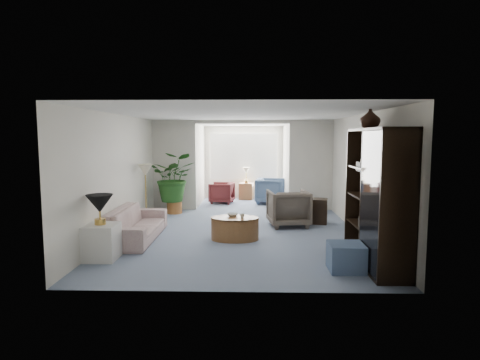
{
  "coord_description": "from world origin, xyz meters",
  "views": [
    {
      "loc": [
        0.23,
        -8.1,
        2.04
      ],
      "look_at": [
        0.0,
        0.6,
        1.1
      ],
      "focal_mm": 30.04,
      "sensor_mm": 36.0,
      "label": 1
    }
  ],
  "objects_px": {
    "framed_picture": "(363,154)",
    "sunroom_table": "(246,191)",
    "entertainment_cabinet": "(377,197)",
    "ottoman": "(346,257)",
    "end_table": "(101,242)",
    "floor_lamp": "(145,170)",
    "wingback_chair": "(288,208)",
    "side_table_dark": "(317,211)",
    "coffee_bowl": "(233,215)",
    "sunroom_chair_blue": "(270,191)",
    "table_lamp": "(100,204)",
    "sofa": "(136,224)",
    "sunroom_chair_maroon": "(222,193)",
    "coffee_table": "(235,228)",
    "cabinet_urn": "(370,118)",
    "plant_pot": "(174,207)",
    "coffee_cup": "(242,216)"
  },
  "relations": [
    {
      "from": "coffee_cup",
      "to": "wingback_chair",
      "type": "xyz_separation_m",
      "value": [
        1.03,
        1.37,
        -0.08
      ]
    },
    {
      "from": "plant_pot",
      "to": "sunroom_table",
      "type": "relative_size",
      "value": 0.74
    },
    {
      "from": "entertainment_cabinet",
      "to": "sunroom_chair_blue",
      "type": "bearing_deg",
      "value": 103.24
    },
    {
      "from": "sunroom_table",
      "to": "sunroom_chair_maroon",
      "type": "bearing_deg",
      "value": -135.0
    },
    {
      "from": "framed_picture",
      "to": "sunroom_table",
      "type": "relative_size",
      "value": 0.93
    },
    {
      "from": "sofa",
      "to": "sunroom_chair_blue",
      "type": "relative_size",
      "value": 2.52
    },
    {
      "from": "coffee_cup",
      "to": "sunroom_chair_maroon",
      "type": "xyz_separation_m",
      "value": [
        -0.73,
        4.52,
        -0.17
      ]
    },
    {
      "from": "end_table",
      "to": "floor_lamp",
      "type": "bearing_deg",
      "value": 90.47
    },
    {
      "from": "table_lamp",
      "to": "sofa",
      "type": "bearing_deg",
      "value": 81.57
    },
    {
      "from": "coffee_bowl",
      "to": "plant_pot",
      "type": "bearing_deg",
      "value": 122.61
    },
    {
      "from": "coffee_table",
      "to": "coffee_bowl",
      "type": "height_order",
      "value": "coffee_bowl"
    },
    {
      "from": "coffee_cup",
      "to": "ottoman",
      "type": "distance_m",
      "value": 2.38
    },
    {
      "from": "entertainment_cabinet",
      "to": "ottoman",
      "type": "bearing_deg",
      "value": -147.98
    },
    {
      "from": "sofa",
      "to": "entertainment_cabinet",
      "type": "bearing_deg",
      "value": -109.78
    },
    {
      "from": "table_lamp",
      "to": "coffee_table",
      "type": "height_order",
      "value": "table_lamp"
    },
    {
      "from": "ottoman",
      "to": "sunroom_chair_maroon",
      "type": "xyz_separation_m",
      "value": [
        -2.35,
        6.24,
        0.11
      ]
    },
    {
      "from": "end_table",
      "to": "entertainment_cabinet",
      "type": "xyz_separation_m",
      "value": [
        4.49,
        -0.12,
        0.79
      ]
    },
    {
      "from": "side_table_dark",
      "to": "cabinet_urn",
      "type": "xyz_separation_m",
      "value": [
        0.43,
        -2.55,
        2.05
      ]
    },
    {
      "from": "coffee_table",
      "to": "entertainment_cabinet",
      "type": "height_order",
      "value": "entertainment_cabinet"
    },
    {
      "from": "wingback_chair",
      "to": "side_table_dark",
      "type": "bearing_deg",
      "value": -164.29
    },
    {
      "from": "end_table",
      "to": "table_lamp",
      "type": "relative_size",
      "value": 1.34
    },
    {
      "from": "table_lamp",
      "to": "ottoman",
      "type": "relative_size",
      "value": 0.84
    },
    {
      "from": "end_table",
      "to": "ottoman",
      "type": "xyz_separation_m",
      "value": [
        3.95,
        -0.46,
        -0.09
      ]
    },
    {
      "from": "cabinet_urn",
      "to": "sunroom_chair_blue",
      "type": "relative_size",
      "value": 0.41
    },
    {
      "from": "end_table",
      "to": "cabinet_urn",
      "type": "xyz_separation_m",
      "value": [
        4.49,
        0.38,
        2.05
      ]
    },
    {
      "from": "coffee_table",
      "to": "cabinet_urn",
      "type": "bearing_deg",
      "value": -23.07
    },
    {
      "from": "floor_lamp",
      "to": "plant_pot",
      "type": "distance_m",
      "value": 1.6
    },
    {
      "from": "side_table_dark",
      "to": "entertainment_cabinet",
      "type": "bearing_deg",
      "value": -81.94
    },
    {
      "from": "cabinet_urn",
      "to": "coffee_bowl",
      "type": "bearing_deg",
      "value": 155.33
    },
    {
      "from": "coffee_bowl",
      "to": "wingback_chair",
      "type": "relative_size",
      "value": 0.25
    },
    {
      "from": "plant_pot",
      "to": "entertainment_cabinet",
      "type": "bearing_deg",
      "value": -46.17
    },
    {
      "from": "floor_lamp",
      "to": "ottoman",
      "type": "relative_size",
      "value": 0.69
    },
    {
      "from": "entertainment_cabinet",
      "to": "sunroom_chair_maroon",
      "type": "xyz_separation_m",
      "value": [
        -2.89,
        5.9,
        -0.76
      ]
    },
    {
      "from": "end_table",
      "to": "entertainment_cabinet",
      "type": "height_order",
      "value": "entertainment_cabinet"
    },
    {
      "from": "plant_pot",
      "to": "sunroom_table",
      "type": "bearing_deg",
      "value": 52.3
    },
    {
      "from": "side_table_dark",
      "to": "coffee_table",
      "type": "bearing_deg",
      "value": -140.08
    },
    {
      "from": "end_table",
      "to": "cabinet_urn",
      "type": "relative_size",
      "value": 1.69
    },
    {
      "from": "entertainment_cabinet",
      "to": "cabinet_urn",
      "type": "distance_m",
      "value": 1.36
    },
    {
      "from": "framed_picture",
      "to": "table_lamp",
      "type": "bearing_deg",
      "value": -161.98
    },
    {
      "from": "ottoman",
      "to": "sunroom_chair_maroon",
      "type": "distance_m",
      "value": 6.67
    },
    {
      "from": "end_table",
      "to": "coffee_cup",
      "type": "xyz_separation_m",
      "value": [
        2.33,
        1.26,
        0.2
      ]
    },
    {
      "from": "entertainment_cabinet",
      "to": "framed_picture",
      "type": "bearing_deg",
      "value": 82.11
    },
    {
      "from": "wingback_chair",
      "to": "sunroom_chair_blue",
      "type": "bearing_deg",
      "value": -92.83
    },
    {
      "from": "cabinet_urn",
      "to": "sunroom_table",
      "type": "xyz_separation_m",
      "value": [
        -2.14,
        6.15,
        -2.08
      ]
    },
    {
      "from": "coffee_bowl",
      "to": "sunroom_chair_blue",
      "type": "distance_m",
      "value": 4.43
    },
    {
      "from": "framed_picture",
      "to": "end_table",
      "type": "relative_size",
      "value": 0.85
    },
    {
      "from": "side_table_dark",
      "to": "coffee_bowl",
      "type": "bearing_deg",
      "value": -142.65
    },
    {
      "from": "coffee_bowl",
      "to": "cabinet_urn",
      "type": "bearing_deg",
      "value": -24.67
    },
    {
      "from": "floor_lamp",
      "to": "entertainment_cabinet",
      "type": "distance_m",
      "value": 5.5
    },
    {
      "from": "framed_picture",
      "to": "sunroom_chair_maroon",
      "type": "bearing_deg",
      "value": 126.31
    }
  ]
}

